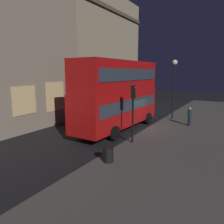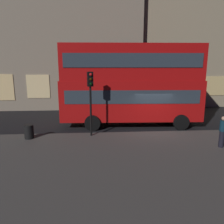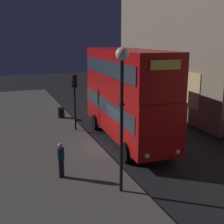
{
  "view_description": "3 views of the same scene",
  "coord_description": "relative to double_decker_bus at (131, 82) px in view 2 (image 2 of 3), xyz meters",
  "views": [
    {
      "loc": [
        -17.11,
        -6.95,
        4.8
      ],
      "look_at": [
        -3.31,
        1.01,
        1.91
      ],
      "focal_mm": 34.97,
      "sensor_mm": 36.0,
      "label": 1
    },
    {
      "loc": [
        -3.73,
        -13.82,
        4.34
      ],
      "look_at": [
        -2.75,
        0.12,
        1.32
      ],
      "focal_mm": 34.91,
      "sensor_mm": 36.0,
      "label": 2
    },
    {
      "loc": [
        15.12,
        -5.74,
        6.33
      ],
      "look_at": [
        -1.8,
        0.8,
        1.77
      ],
      "focal_mm": 46.93,
      "sensor_mm": 36.0,
      "label": 3
    }
  ],
  "objects": [
    {
      "name": "double_decker_bus",
      "position": [
        0.0,
        0.0,
        0.0
      ],
      "size": [
        9.99,
        3.21,
        5.72
      ],
      "rotation": [
        0.0,
        0.0,
        -0.04
      ],
      "color": "#B20F0F",
      "rests_on": "ground"
    },
    {
      "name": "litter_bin",
      "position": [
        -6.42,
        -2.88,
        -2.65
      ],
      "size": [
        0.54,
        0.54,
        0.81
      ],
      "primitive_type": "cylinder",
      "color": "black",
      "rests_on": "sidewalk_slab"
    },
    {
      "name": "traffic_light_near_kerb",
      "position": [
        -2.79,
        -2.62,
        -0.28
      ],
      "size": [
        0.38,
        0.39,
        3.85
      ],
      "rotation": [
        0.0,
        0.0,
        0.28
      ],
      "color": "black",
      "rests_on": "sidewalk_slab"
    },
    {
      "name": "building_plain_facade",
      "position": [
        10.29,
        11.22,
        4.43
      ],
      "size": [
        17.27,
        9.66,
        15.2
      ],
      "color": "tan",
      "rests_on": "ground"
    },
    {
      "name": "pedestrian",
      "position": [
        4.04,
        -5.01,
        -2.19
      ],
      "size": [
        0.32,
        0.32,
        1.66
      ],
      "rotation": [
        0.0,
        0.0,
        2.67
      ],
      "color": "black",
      "rests_on": "sidewalk_slab"
    },
    {
      "name": "building_with_clock",
      "position": [
        -6.31,
        10.47,
        6.11
      ],
      "size": [
        16.64,
        9.58,
        18.57
      ],
      "color": "gray",
      "rests_on": "ground"
    },
    {
      "name": "sidewalk_slab",
      "position": [
        1.31,
        -6.29,
        -3.11
      ],
      "size": [
        44.0,
        8.51,
        0.12
      ],
      "primitive_type": "cube",
      "color": "#4C4944",
      "rests_on": "ground"
    },
    {
      "name": "ground_plane",
      "position": [
        1.31,
        -1.56,
        -3.17
      ],
      "size": [
        80.0,
        80.0,
        0.0
      ],
      "primitive_type": "plane",
      "color": "black"
    }
  ]
}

